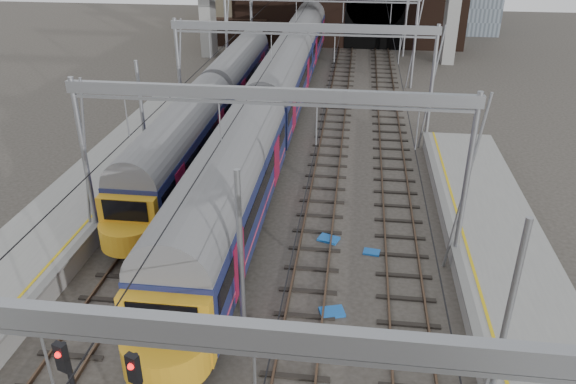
# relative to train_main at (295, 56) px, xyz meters

# --- Properties ---
(tracks) EXTENTS (14.40, 80.00, 0.22)m
(tracks) POSITION_rel_train_main_xyz_m (2.00, -20.31, -2.64)
(tracks) COLOR #4C3828
(tracks) RESTS_ON ground
(overhead_line) EXTENTS (16.80, 80.00, 8.00)m
(overhead_line) POSITION_rel_train_main_xyz_m (2.00, -13.82, 3.91)
(overhead_line) COLOR gray
(overhead_line) RESTS_ON ground
(retaining_wall) EXTENTS (28.00, 2.75, 9.00)m
(retaining_wall) POSITION_rel_train_main_xyz_m (3.40, 16.62, 1.67)
(retaining_wall) COLOR black
(retaining_wall) RESTS_ON ground
(train_main) EXTENTS (3.09, 71.33, 5.22)m
(train_main) POSITION_rel_train_main_xyz_m (0.00, 0.00, 0.00)
(train_main) COLOR black
(train_main) RESTS_ON ground
(train_second) EXTENTS (2.69, 31.09, 4.66)m
(train_second) POSITION_rel_train_main_xyz_m (-4.00, -13.20, -0.25)
(train_second) COLOR black
(train_second) RESTS_ON ground
(equip_cover_a) EXTENTS (1.11, 0.92, 0.11)m
(equip_cover_a) POSITION_rel_train_main_xyz_m (5.06, -31.15, -2.61)
(equip_cover_a) COLOR blue
(equip_cover_a) RESTS_ON ground
(equip_cover_b) EXTENTS (1.12, 0.95, 0.11)m
(equip_cover_b) POSITION_rel_train_main_xyz_m (4.59, -25.72, -2.61)
(equip_cover_b) COLOR blue
(equip_cover_b) RESTS_ON ground
(equip_cover_c) EXTENTS (0.81, 0.63, 0.09)m
(equip_cover_c) POSITION_rel_train_main_xyz_m (6.63, -26.61, -2.62)
(equip_cover_c) COLOR blue
(equip_cover_c) RESTS_ON ground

